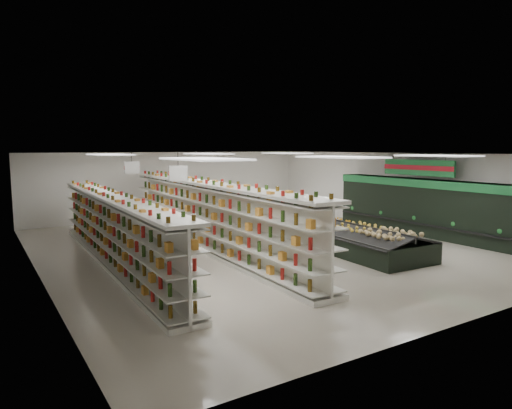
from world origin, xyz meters
TOP-DOWN VIEW (x-y plane):
  - floor at (0.00, 0.00)m, footprint 16.00×16.00m
  - ceiling at (0.00, 0.00)m, footprint 14.00×16.00m
  - wall_back at (0.00, 8.00)m, footprint 14.00×0.02m
  - wall_front at (0.00, -8.00)m, footprint 14.00×0.02m
  - wall_left at (-7.00, 0.00)m, footprint 0.02×16.00m
  - wall_right at (7.00, 0.00)m, footprint 0.02×16.00m
  - produce_wall_case at (6.53, -1.50)m, footprint 0.93×8.00m
  - aisle_sign_near at (-3.80, -2.00)m, footprint 0.52×0.06m
  - aisle_sign_far at (-3.80, 2.00)m, footprint 0.52×0.06m
  - hortifruti_banner at (6.25, -1.50)m, footprint 0.12×3.20m
  - gondola_left at (-4.91, 0.26)m, footprint 1.21×11.69m
  - gondola_center at (-1.66, 0.70)m, footprint 1.35×13.06m
  - produce_island at (2.28, -1.73)m, footprint 2.57×6.36m
  - soda_endcap at (-0.58, 6.38)m, footprint 1.16×0.80m
  - shopper_main at (-1.00, -2.16)m, footprint 0.60×0.42m
  - shopper_background at (-4.20, 4.26)m, footprint 0.73×0.91m

SIDE VIEW (x-z plane):
  - floor at x=0.00m, z-range 0.00..0.00m
  - produce_island at x=2.28m, z-range -0.04..0.89m
  - soda_endcap at x=-0.58m, z-range -0.02..1.45m
  - shopper_main at x=-1.00m, z-range 0.00..1.55m
  - shopper_background at x=-4.20m, z-range 0.00..1.62m
  - gondola_left at x=-4.91m, z-range -0.08..1.94m
  - gondola_center at x=-1.66m, z-range -0.09..2.17m
  - produce_wall_case at x=6.53m, z-range 0.14..2.34m
  - wall_back at x=0.00m, z-range 0.00..3.20m
  - wall_front at x=0.00m, z-range 0.00..3.20m
  - wall_left at x=-7.00m, z-range 0.00..3.20m
  - wall_right at x=7.00m, z-range 0.00..3.20m
  - hortifruti_banner at x=6.25m, z-range 2.18..3.13m
  - aisle_sign_near at x=-3.80m, z-range 2.38..3.13m
  - aisle_sign_far at x=-3.80m, z-range 2.38..3.13m
  - ceiling at x=0.00m, z-range 3.19..3.21m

